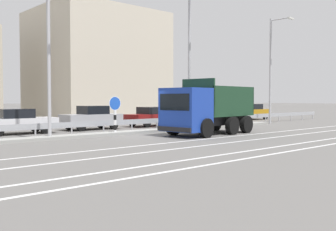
{
  "coord_description": "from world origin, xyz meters",
  "views": [
    {
      "loc": [
        -13.83,
        -17.13,
        2.07
      ],
      "look_at": [
        1.56,
        -0.06,
        1.1
      ],
      "focal_mm": 42.0,
      "sensor_mm": 36.0,
      "label": 1
    }
  ],
  "objects_px": {
    "street_lamp_3": "(272,66)",
    "street_lamp_2": "(191,50)",
    "parked_car_3": "(92,118)",
    "parked_car_2": "(17,121)",
    "parked_car_4": "(153,116)",
    "dump_truck": "(201,112)",
    "median_road_sign": "(115,114)",
    "street_lamp_1": "(50,35)",
    "parked_car_6": "(250,112)",
    "parked_car_5": "(207,115)"
  },
  "relations": [
    {
      "from": "dump_truck",
      "to": "street_lamp_3",
      "type": "bearing_deg",
      "value": -80.77
    },
    {
      "from": "parked_car_2",
      "to": "parked_car_3",
      "type": "xyz_separation_m",
      "value": [
        5.07,
        0.07,
        0.05
      ]
    },
    {
      "from": "street_lamp_3",
      "to": "street_lamp_2",
      "type": "bearing_deg",
      "value": -178.9
    },
    {
      "from": "street_lamp_2",
      "to": "parked_car_2",
      "type": "bearing_deg",
      "value": 154.58
    },
    {
      "from": "dump_truck",
      "to": "street_lamp_3",
      "type": "distance_m",
      "value": 12.96
    },
    {
      "from": "dump_truck",
      "to": "parked_car_3",
      "type": "distance_m",
      "value": 8.14
    },
    {
      "from": "dump_truck",
      "to": "parked_car_6",
      "type": "xyz_separation_m",
      "value": [
        16.1,
        8.28,
        -0.53
      ]
    },
    {
      "from": "parked_car_3",
      "to": "parked_car_6",
      "type": "relative_size",
      "value": 0.96
    },
    {
      "from": "parked_car_5",
      "to": "parked_car_4",
      "type": "bearing_deg",
      "value": -86.65
    },
    {
      "from": "parked_car_3",
      "to": "parked_car_6",
      "type": "bearing_deg",
      "value": -87.8
    },
    {
      "from": "street_lamp_1",
      "to": "street_lamp_3",
      "type": "relative_size",
      "value": 1.08
    },
    {
      "from": "dump_truck",
      "to": "parked_car_5",
      "type": "relative_size",
      "value": 1.36
    },
    {
      "from": "median_road_sign",
      "to": "street_lamp_3",
      "type": "distance_m",
      "value": 16.08
    },
    {
      "from": "street_lamp_3",
      "to": "parked_car_4",
      "type": "relative_size",
      "value": 1.88
    },
    {
      "from": "parked_car_3",
      "to": "parked_car_6",
      "type": "distance_m",
      "value": 18.56
    },
    {
      "from": "median_road_sign",
      "to": "parked_car_6",
      "type": "xyz_separation_m",
      "value": [
        19.7,
        4.96,
        -0.41
      ]
    },
    {
      "from": "dump_truck",
      "to": "street_lamp_1",
      "type": "distance_m",
      "value": 9.07
    },
    {
      "from": "street_lamp_2",
      "to": "parked_car_5",
      "type": "height_order",
      "value": "street_lamp_2"
    },
    {
      "from": "parked_car_2",
      "to": "parked_car_4",
      "type": "height_order",
      "value": "parked_car_2"
    },
    {
      "from": "dump_truck",
      "to": "street_lamp_1",
      "type": "bearing_deg",
      "value": 61.05
    },
    {
      "from": "street_lamp_2",
      "to": "parked_car_3",
      "type": "bearing_deg",
      "value": 134.99
    },
    {
      "from": "median_road_sign",
      "to": "parked_car_6",
      "type": "distance_m",
      "value": 20.32
    },
    {
      "from": "street_lamp_1",
      "to": "street_lamp_2",
      "type": "xyz_separation_m",
      "value": [
        9.78,
        -0.21,
        0.05
      ]
    },
    {
      "from": "street_lamp_2",
      "to": "parked_car_4",
      "type": "xyz_separation_m",
      "value": [
        0.52,
        4.55,
        -4.55
      ]
    },
    {
      "from": "parked_car_4",
      "to": "street_lamp_2",
      "type": "bearing_deg",
      "value": -10.75
    },
    {
      "from": "median_road_sign",
      "to": "parked_car_4",
      "type": "bearing_deg",
      "value": 33.67
    },
    {
      "from": "parked_car_2",
      "to": "dump_truck",
      "type": "bearing_deg",
      "value": 47.31
    },
    {
      "from": "parked_car_3",
      "to": "parked_car_2",
      "type": "bearing_deg",
      "value": 91.39
    },
    {
      "from": "median_road_sign",
      "to": "street_lamp_1",
      "type": "relative_size",
      "value": 0.24
    },
    {
      "from": "parked_car_4",
      "to": "parked_car_5",
      "type": "distance_m",
      "value": 6.66
    },
    {
      "from": "street_lamp_1",
      "to": "dump_truck",
      "type": "bearing_deg",
      "value": -23.29
    },
    {
      "from": "median_road_sign",
      "to": "street_lamp_3",
      "type": "xyz_separation_m",
      "value": [
        15.66,
        -0.11,
        3.64
      ]
    },
    {
      "from": "parked_car_2",
      "to": "parked_car_3",
      "type": "height_order",
      "value": "parked_car_3"
    },
    {
      "from": "street_lamp_2",
      "to": "street_lamp_3",
      "type": "distance_m",
      "value": 9.8
    },
    {
      "from": "street_lamp_3",
      "to": "parked_car_6",
      "type": "distance_m",
      "value": 7.64
    },
    {
      "from": "parked_car_2",
      "to": "parked_car_4",
      "type": "distance_m",
      "value": 10.31
    },
    {
      "from": "dump_truck",
      "to": "median_road_sign",
      "type": "distance_m",
      "value": 4.9
    },
    {
      "from": "median_road_sign",
      "to": "parked_car_5",
      "type": "bearing_deg",
      "value": 20.02
    },
    {
      "from": "street_lamp_1",
      "to": "parked_car_3",
      "type": "distance_m",
      "value": 8.11
    },
    {
      "from": "median_road_sign",
      "to": "parked_car_5",
      "type": "distance_m",
      "value": 13.88
    },
    {
      "from": "parked_car_5",
      "to": "street_lamp_3",
      "type": "bearing_deg",
      "value": 27.48
    },
    {
      "from": "street_lamp_2",
      "to": "parked_car_5",
      "type": "bearing_deg",
      "value": 35.18
    },
    {
      "from": "parked_car_2",
      "to": "parked_car_3",
      "type": "bearing_deg",
      "value": 93.72
    },
    {
      "from": "street_lamp_1",
      "to": "street_lamp_3",
      "type": "xyz_separation_m",
      "value": [
        19.57,
        -0.02,
        -0.41
      ]
    },
    {
      "from": "street_lamp_3",
      "to": "parked_car_3",
      "type": "relative_size",
      "value": 2.17
    },
    {
      "from": "street_lamp_2",
      "to": "parked_car_4",
      "type": "distance_m",
      "value": 6.46
    },
    {
      "from": "dump_truck",
      "to": "street_lamp_2",
      "type": "height_order",
      "value": "street_lamp_2"
    },
    {
      "from": "median_road_sign",
      "to": "parked_car_3",
      "type": "relative_size",
      "value": 0.55
    },
    {
      "from": "median_road_sign",
      "to": "street_lamp_1",
      "type": "distance_m",
      "value": 5.63
    },
    {
      "from": "street_lamp_1",
      "to": "parked_car_6",
      "type": "height_order",
      "value": "street_lamp_1"
    }
  ]
}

